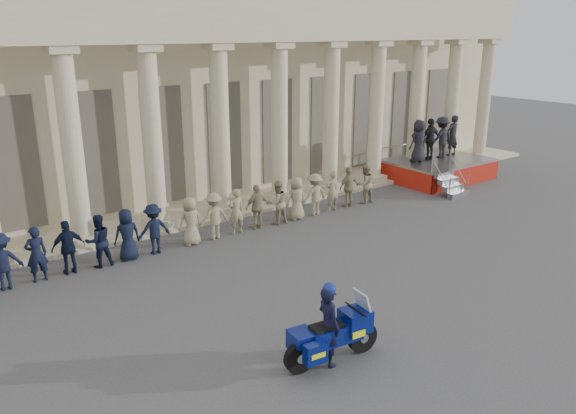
% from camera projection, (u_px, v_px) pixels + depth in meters
% --- Properties ---
extents(ground, '(90.00, 90.00, 0.00)m').
position_uv_depth(ground, '(339.00, 308.00, 14.19)').
color(ground, '#434345').
rests_on(ground, ground).
extents(building, '(40.00, 12.50, 9.00)m').
position_uv_depth(building, '(114.00, 83.00, 24.12)').
color(building, '#C4B793').
rests_on(building, ground).
extents(officer_rank, '(21.12, 0.61, 1.60)m').
position_uv_depth(officer_rank, '(118.00, 237.00, 16.78)').
color(officer_rank, black).
rests_on(officer_rank, ground).
extents(reviewing_stand, '(4.67, 4.37, 2.86)m').
position_uv_depth(reviewing_stand, '(437.00, 147.00, 25.95)').
color(reviewing_stand, gray).
rests_on(reviewing_stand, ground).
extents(motorcycle, '(2.28, 0.99, 1.46)m').
position_uv_depth(motorcycle, '(333.00, 335.00, 11.72)').
color(motorcycle, black).
rests_on(motorcycle, ground).
extents(rider, '(0.50, 0.69, 1.85)m').
position_uv_depth(rider, '(329.00, 324.00, 11.57)').
color(rider, black).
rests_on(rider, ground).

